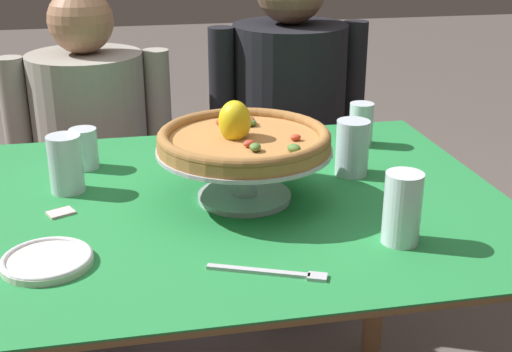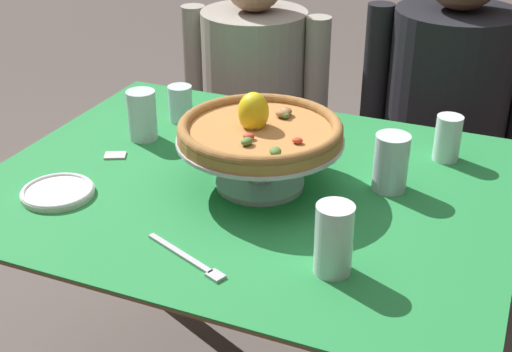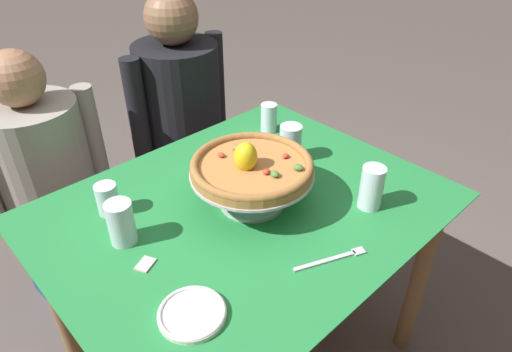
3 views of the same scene
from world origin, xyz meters
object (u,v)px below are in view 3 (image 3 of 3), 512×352
object	(u,v)px
water_glass_back_right	(269,119)
side_plate	(192,313)
pizza	(252,165)
water_glass_front_right	(371,189)
diner_right	(183,128)
water_glass_back_left	(108,201)
pizza_stand	(252,182)
dinner_fork	(334,258)
sugar_packet	(145,264)
water_glass_side_right	(290,145)
diner_left	(52,195)
water_glass_side_left	(122,225)

from	to	relation	value
water_glass_back_right	side_plate	bearing A→B (deg)	-145.86
side_plate	pizza	bearing A→B (deg)	29.12
water_glass_front_right	diner_right	distance (m)	1.05
water_glass_back_left	diner_right	size ratio (longest dim) A/B	0.08
pizza_stand	dinner_fork	xyz separation A→B (m)	(-0.01, -0.32, -0.07)
diner_right	pizza_stand	bearing A→B (deg)	-110.28
water_glass_front_right	side_plate	size ratio (longest dim) A/B	0.86
diner_right	dinner_fork	bearing A→B (deg)	-105.11
sugar_packet	diner_right	world-z (taller)	diner_right
water_glass_side_right	diner_right	world-z (taller)	diner_right
water_glass_side_right	sugar_packet	size ratio (longest dim) A/B	2.53
pizza	water_glass_side_right	world-z (taller)	pizza
sugar_packet	water_glass_back_right	bearing A→B (deg)	21.75
diner_right	water_glass_back_right	bearing A→B (deg)	-82.16
water_glass_side_right	diner_right	size ratio (longest dim) A/B	0.11
pizza	diner_right	bearing A→B (deg)	69.65
water_glass_front_right	water_glass_back_right	world-z (taller)	water_glass_front_right
water_glass_back_right	dinner_fork	distance (m)	0.71
pizza	water_glass_front_right	size ratio (longest dim) A/B	2.63
water_glass_front_right	dinner_fork	distance (m)	0.27
water_glass_side_right	sugar_packet	world-z (taller)	water_glass_side_right
pizza_stand	water_glass_side_right	xyz separation A→B (m)	(0.27, 0.09, -0.02)
water_glass_back_right	sugar_packet	xyz separation A→B (m)	(-0.73, -0.29, -0.04)
side_plate	sugar_packet	world-z (taller)	side_plate
pizza_stand	diner_left	xyz separation A→B (m)	(-0.34, 0.77, -0.29)
sugar_packet	diner_right	xyz separation A→B (m)	(0.66, 0.78, -0.16)
pizza	dinner_fork	bearing A→B (deg)	-91.44
pizza	sugar_packet	bearing A→B (deg)	-179.52
water_glass_back_left	side_plate	size ratio (longest dim) A/B	0.61
water_glass_front_right	diner_right	world-z (taller)	diner_right
sugar_packet	water_glass_side_left	bearing A→B (deg)	85.70
water_glass_back_left	water_glass_side_left	bearing A→B (deg)	-103.02
pizza_stand	water_glass_side_right	bearing A→B (deg)	19.39
diner_left	pizza_stand	bearing A→B (deg)	-66.25
pizza	water_glass_side_left	distance (m)	0.39
water_glass_side_left	pizza	bearing A→B (deg)	-17.46
water_glass_front_right	diner_right	size ratio (longest dim) A/B	0.11
side_plate	sugar_packet	distance (m)	0.21
pizza_stand	side_plate	world-z (taller)	pizza_stand
water_glass_back_right	diner_left	size ratio (longest dim) A/B	0.10
side_plate	diner_left	world-z (taller)	diner_left
pizza_stand	water_glass_back_left	distance (m)	0.42
pizza	side_plate	size ratio (longest dim) A/B	2.26
dinner_fork	sugar_packet	world-z (taller)	dinner_fork
water_glass_front_right	diner_right	bearing A→B (deg)	87.50
sugar_packet	water_glass_side_right	bearing A→B (deg)	8.53
pizza	diner_right	xyz separation A→B (m)	(0.29, 0.78, -0.29)
water_glass_side_right	water_glass_back_right	size ratio (longest dim) A/B	1.16
water_glass_side_right	diner_left	bearing A→B (deg)	131.63
pizza_stand	sugar_packet	world-z (taller)	pizza_stand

